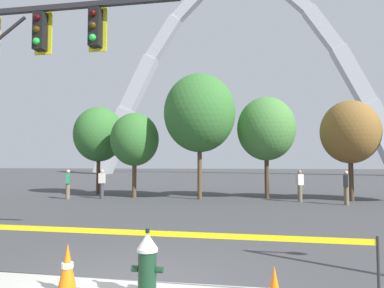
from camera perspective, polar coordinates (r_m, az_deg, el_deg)
ground_plane at (r=5.91m, az=-10.26°, el=-22.09°), size 240.00×240.00×0.00m
fire_hydrant at (r=5.28m, az=-7.28°, el=-19.13°), size 0.46×0.48×0.99m
caution_tape_barrier at (r=5.37m, az=-5.98°, el=-16.50°), size 6.08×0.19×0.97m
traffic_cone_by_hydrant at (r=5.78m, az=-19.68°, el=-18.68°), size 0.36×0.36×0.73m
traffic_signal_gantry at (r=9.80m, az=-28.91°, el=11.07°), size 6.42×0.44×6.00m
monument_arch at (r=61.99m, az=7.92°, el=10.09°), size 52.99×2.70×36.17m
tree_far_left at (r=22.78m, az=-14.96°, el=1.52°), size 3.13×3.13×5.48m
tree_left_mid at (r=20.10m, az=-9.34°, el=0.72°), size 2.74×2.74×4.80m
tree_center_left at (r=19.03m, az=1.25°, el=5.07°), size 3.88×3.88×6.80m
tree_center_right at (r=19.76m, az=12.02°, el=2.44°), size 3.20×3.20×5.60m
tree_right_mid at (r=19.70m, az=24.38°, el=1.78°), size 2.95×2.95×5.16m
pedestrian_walking_left at (r=17.74m, az=23.87°, el=-6.48°), size 0.32×0.39×1.59m
pedestrian_standing_center at (r=19.83m, az=-14.50°, el=-6.27°), size 0.36×0.24×1.59m
pedestrian_walking_right at (r=18.40m, az=17.19°, el=-6.48°), size 0.39×0.35×1.59m
pedestrian_near_trees at (r=20.08m, az=-19.59°, el=-6.15°), size 0.32×0.39×1.59m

